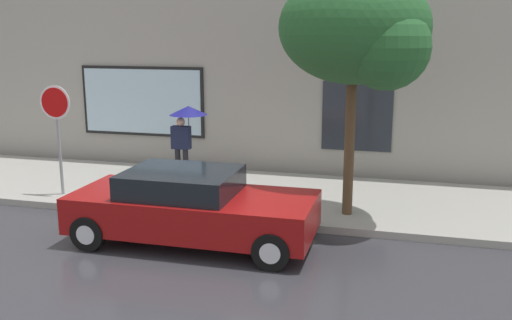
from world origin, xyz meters
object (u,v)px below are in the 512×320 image
Objects in this scene: street_tree at (360,32)px; stop_sign at (57,118)px; parked_car at (191,207)px; pedestrian_with_umbrella at (186,122)px; fire_hydrant at (238,193)px.

street_tree is 1.93× the size of stop_sign.
street_tree is at bearing 34.02° from parked_car.
pedestrian_with_umbrella is at bearing 39.47° from stop_sign.
street_tree reaches higher than stop_sign.
pedestrian_with_umbrella is at bearing 133.62° from fire_hydrant.
fire_hydrant is at bearing -1.82° from stop_sign.
street_tree reaches higher than pedestrian_with_umbrella.
fire_hydrant is 4.07m from street_tree.
parked_car is 1.65m from fire_hydrant.
fire_hydrant is (0.43, 1.58, -0.15)m from parked_car.
pedestrian_with_umbrella is at bearing 112.84° from parked_car.
pedestrian_with_umbrella reaches higher than fire_hydrant.
pedestrian_with_umbrella is (-1.53, 3.64, 0.96)m from parked_car.
parked_car is at bearing -145.98° from street_tree.
fire_hydrant is 0.30× the size of stop_sign.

